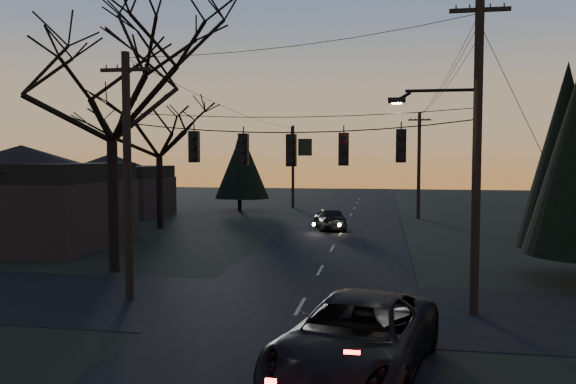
% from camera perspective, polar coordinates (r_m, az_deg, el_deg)
% --- Properties ---
extents(main_road, '(8.00, 120.00, 0.02)m').
position_cam_1_polar(main_road, '(28.60, 4.17, -6.36)').
color(main_road, black).
rests_on(main_road, ground).
extents(cross_road, '(60.00, 7.00, 0.02)m').
position_cam_1_polar(cross_road, '(18.89, 1.25, -11.56)').
color(cross_road, black).
rests_on(cross_road, ground).
extents(utility_pole_right, '(5.00, 0.30, 10.00)m').
position_cam_1_polar(utility_pole_right, '(18.93, 18.33, -11.74)').
color(utility_pole_right, black).
rests_on(utility_pole_right, ground).
extents(utility_pole_left, '(1.80, 0.30, 8.50)m').
position_cam_1_polar(utility_pole_left, '(20.61, -15.78, -10.43)').
color(utility_pole_left, black).
rests_on(utility_pole_left, ground).
extents(utility_pole_far_r, '(1.80, 0.30, 8.50)m').
position_cam_1_polar(utility_pole_far_r, '(46.40, 13.08, -2.63)').
color(utility_pole_far_r, black).
rests_on(utility_pole_far_r, ground).
extents(utility_pole_far_l, '(0.30, 0.30, 8.00)m').
position_cam_1_polar(utility_pole_far_l, '(54.95, 0.50, -1.59)').
color(utility_pole_far_l, black).
rests_on(utility_pole_far_l, ground).
extents(span_signal_assembly, '(11.50, 0.44, 1.60)m').
position_cam_1_polar(span_signal_assembly, '(18.28, 0.52, 4.48)').
color(span_signal_assembly, black).
rests_on(span_signal_assembly, ground).
extents(bare_tree_left, '(10.20, 10.20, 11.22)m').
position_cam_1_polar(bare_tree_left, '(25.22, -17.55, 10.03)').
color(bare_tree_left, black).
rests_on(bare_tree_left, ground).
extents(bare_tree_dist, '(7.25, 7.25, 9.88)m').
position_cam_1_polar(bare_tree_dist, '(39.78, -12.98, 6.31)').
color(bare_tree_dist, black).
rests_on(bare_tree_dist, ground).
extents(evergreen_dist, '(4.00, 4.00, 6.10)m').
position_cam_1_polar(evergreen_dist, '(51.60, -4.94, 2.12)').
color(evergreen_dist, black).
rests_on(evergreen_dist, ground).
extents(house_left_near, '(10.00, 8.00, 5.60)m').
position_cam_1_polar(house_left_near, '(34.30, -25.36, -0.35)').
color(house_left_near, black).
rests_on(house_left_near, ground).
extents(house_left_far, '(9.00, 7.00, 5.20)m').
position_cam_1_polar(house_left_far, '(49.58, -17.60, 0.70)').
color(house_left_far, black).
rests_on(house_left_far, ground).
extents(suv_near, '(4.24, 6.76, 1.74)m').
position_cam_1_polar(suv_near, '(13.12, 7.03, -14.52)').
color(suv_near, black).
rests_on(suv_near, ground).
extents(sedan_oncoming_a, '(2.88, 4.80, 1.53)m').
position_cam_1_polar(sedan_oncoming_a, '(38.42, 4.28, -2.68)').
color(sedan_oncoming_a, black).
rests_on(sedan_oncoming_a, ground).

